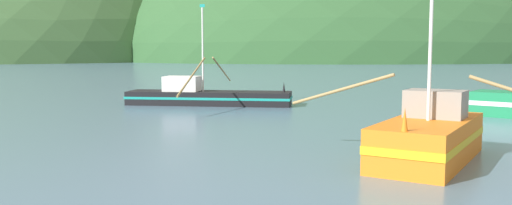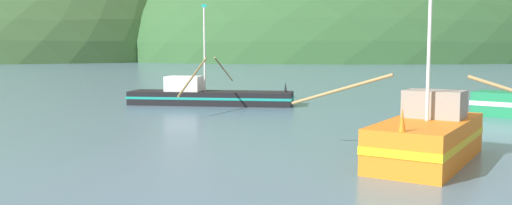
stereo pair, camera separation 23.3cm
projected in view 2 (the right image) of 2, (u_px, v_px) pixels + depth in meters
hill_mid_left at (349, 59)px, 216.44m from camera, size 196.94×157.55×87.74m
hill_far_right at (379, 59)px, 208.87m from camera, size 123.24×98.59×97.44m
fishing_boat_black at (208, 96)px, 37.18m from camera, size 11.61×14.75×6.90m
fishing_boat_orange at (428, 137)px, 18.26m from camera, size 7.73×7.17×6.96m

